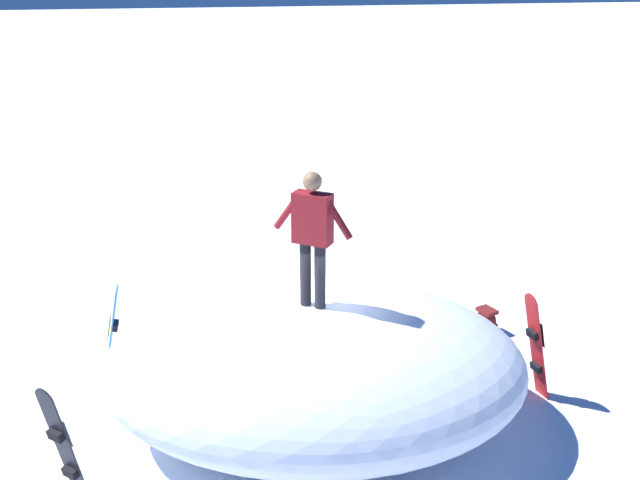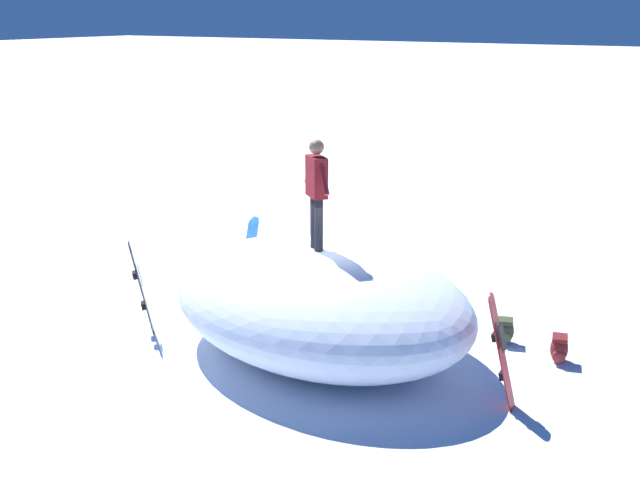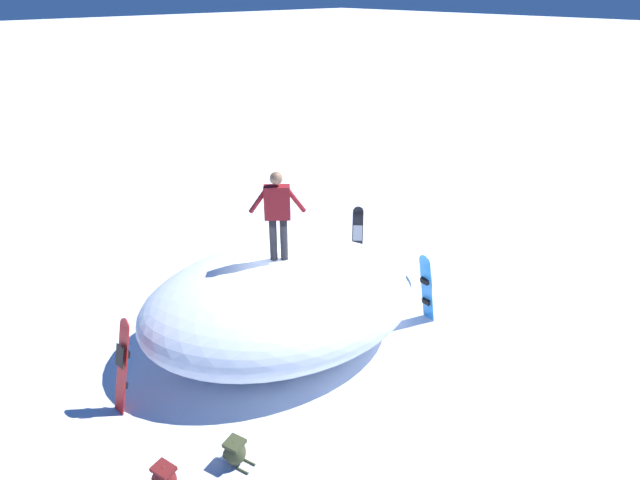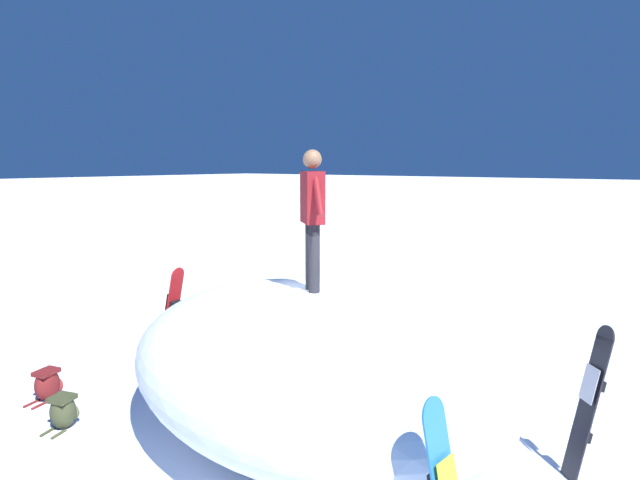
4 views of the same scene
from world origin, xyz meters
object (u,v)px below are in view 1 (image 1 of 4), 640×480
(snowboard_primary_upright, at_px, (112,336))
(backpack_far, at_px, (487,321))
(snowboarder_standing, at_px, (313,230))
(snowboard_tertiary_upright, at_px, (536,345))
(snowboard_secondary_upright, at_px, (63,447))
(backpack_near, at_px, (425,321))

(snowboard_primary_upright, distance_m, backpack_far, 6.08)
(snowboarder_standing, height_order, snowboard_tertiary_upright, snowboarder_standing)
(snowboarder_standing, height_order, snowboard_secondary_upright, snowboarder_standing)
(backpack_far, bearing_deg, snowboard_tertiary_upright, -10.27)
(snowboard_secondary_upright, relative_size, snowboard_tertiary_upright, 1.01)
(snowboard_primary_upright, bearing_deg, snowboard_secondary_upright, -12.03)
(snowboard_secondary_upright, relative_size, backpack_far, 2.89)
(backpack_near, xyz_separation_m, backpack_far, (0.29, 0.99, 0.01))
(snowboard_primary_upright, relative_size, snowboard_tertiary_upright, 0.98)
(snowboard_secondary_upright, height_order, backpack_near, snowboard_secondary_upright)
(snowboarder_standing, height_order, backpack_far, snowboarder_standing)
(snowboard_primary_upright, xyz_separation_m, backpack_near, (-0.32, 5.05, -0.63))
(snowboard_tertiary_upright, xyz_separation_m, backpack_near, (-2.23, -0.64, -0.65))
(snowboard_tertiary_upright, relative_size, backpack_near, 3.23)
(snowboard_tertiary_upright, bearing_deg, backpack_far, 169.73)
(snowboard_primary_upright, relative_size, snowboard_secondary_upright, 0.97)
(snowboarder_standing, distance_m, snowboard_tertiary_upright, 3.71)
(backpack_near, bearing_deg, snowboard_secondary_upright, -63.31)
(snowboard_secondary_upright, xyz_separation_m, snowboard_tertiary_upright, (-0.58, 6.22, -0.01))
(snowboarder_standing, bearing_deg, snowboard_primary_upright, -123.16)
(snowboard_secondary_upright, xyz_separation_m, backpack_far, (-2.52, 6.57, -0.65))
(snowboard_primary_upright, xyz_separation_m, snowboard_secondary_upright, (2.48, -0.53, 0.03))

